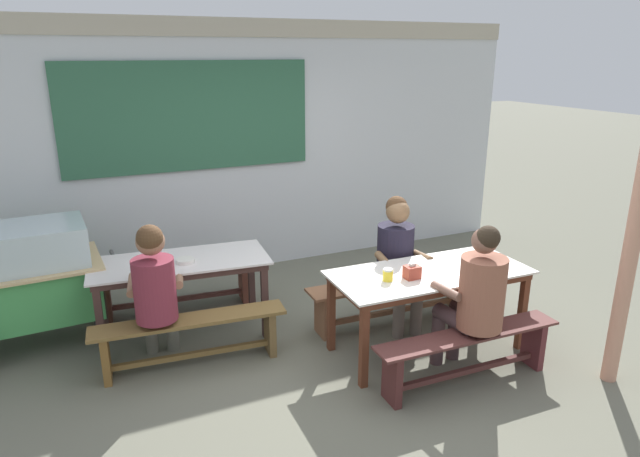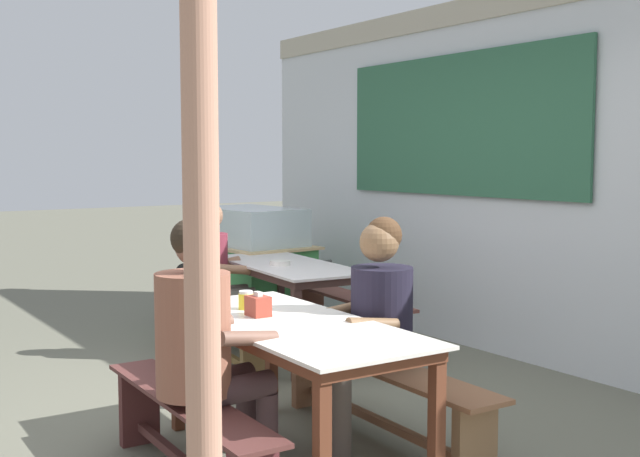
% 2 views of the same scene
% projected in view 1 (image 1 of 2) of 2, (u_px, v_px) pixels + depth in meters
% --- Properties ---
extents(ground_plane, '(40.00, 40.00, 0.00)m').
position_uv_depth(ground_plane, '(344.00, 361.00, 4.79)').
color(ground_plane, '#666555').
extents(backdrop_wall, '(7.00, 0.23, 2.89)m').
position_uv_depth(backdrop_wall, '(247.00, 143.00, 6.50)').
color(backdrop_wall, silver).
rests_on(backdrop_wall, ground_plane).
extents(dining_table_far, '(1.63, 0.83, 0.74)m').
position_uv_depth(dining_table_far, '(180.00, 268.00, 5.05)').
color(dining_table_far, silver).
rests_on(dining_table_far, ground_plane).
extents(dining_table_near, '(1.74, 0.80, 0.74)m').
position_uv_depth(dining_table_near, '(429.00, 279.00, 4.79)').
color(dining_table_near, silver).
rests_on(dining_table_near, ground_plane).
extents(bench_far_back, '(1.61, 0.42, 0.44)m').
position_uv_depth(bench_far_back, '(177.00, 282.00, 5.69)').
color(bench_far_back, brown).
rests_on(bench_far_back, ground_plane).
extents(bench_far_front, '(1.61, 0.40, 0.44)m').
position_uv_depth(bench_far_front, '(191.00, 334.00, 4.63)').
color(bench_far_front, brown).
rests_on(bench_far_front, ground_plane).
extents(bench_near_back, '(1.75, 0.34, 0.44)m').
position_uv_depth(bench_near_back, '(393.00, 293.00, 5.42)').
color(bench_near_back, brown).
rests_on(bench_near_back, ground_plane).
extents(bench_near_front, '(1.60, 0.30, 0.44)m').
position_uv_depth(bench_near_front, '(468.00, 351.00, 4.40)').
color(bench_near_front, '#542C28').
rests_on(bench_near_front, ground_plane).
extents(food_cart, '(1.65, 0.92, 1.11)m').
position_uv_depth(food_cart, '(22.00, 277.00, 4.87)').
color(food_cart, '#429B4F').
rests_on(food_cart, ground_plane).
extents(person_near_front, '(0.49, 0.59, 1.31)m').
position_uv_depth(person_near_front, '(476.00, 294.00, 4.34)').
color(person_near_front, '#463234').
rests_on(person_near_front, ground_plane).
extents(person_right_near_table, '(0.49, 0.55, 1.27)m').
position_uv_depth(person_right_near_table, '(398.00, 253.00, 5.24)').
color(person_right_near_table, '#6C6056').
rests_on(person_right_near_table, ground_plane).
extents(person_left_back_turned, '(0.49, 0.58, 1.28)m').
position_uv_depth(person_left_back_turned, '(155.00, 287.00, 4.48)').
color(person_left_back_turned, '#67675A').
rests_on(person_left_back_turned, ground_plane).
extents(tissue_box, '(0.13, 0.10, 0.13)m').
position_uv_depth(tissue_box, '(412.00, 272.00, 4.60)').
color(tissue_box, '#A23D2D').
rests_on(tissue_box, dining_table_near).
extents(condiment_jar, '(0.08, 0.08, 0.10)m').
position_uv_depth(condiment_jar, '(388.00, 275.00, 4.56)').
color(condiment_jar, yellow).
rests_on(condiment_jar, dining_table_near).
extents(soup_bowl, '(0.16, 0.16, 0.04)m').
position_uv_depth(soup_bowl, '(185.00, 261.00, 4.96)').
color(soup_bowl, silver).
rests_on(soup_bowl, dining_table_far).
extents(wooden_support_post, '(0.12, 0.12, 2.36)m').
position_uv_depth(wooden_support_post, '(632.00, 242.00, 4.18)').
color(wooden_support_post, tan).
rests_on(wooden_support_post, ground_plane).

